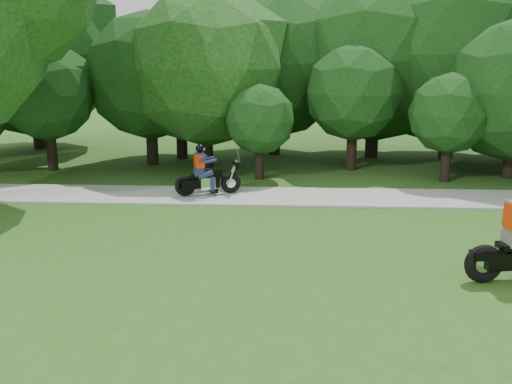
{
  "coord_description": "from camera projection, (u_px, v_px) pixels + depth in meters",
  "views": [
    {
      "loc": [
        -1.08,
        -8.6,
        4.22
      ],
      "look_at": [
        -1.76,
        4.28,
        1.07
      ],
      "focal_mm": 40.0,
      "sensor_mm": 36.0,
      "label": 1
    }
  ],
  "objects": [
    {
      "name": "walkway",
      "position": [
        321.0,
        197.0,
        17.04
      ],
      "size": [
        60.0,
        2.2,
        0.06
      ],
      "primitive_type": "cube",
      "color": "#979792",
      "rests_on": "ground"
    },
    {
      "name": "tree_line",
      "position": [
        354.0,
        67.0,
        22.31
      ],
      "size": [
        38.74,
        11.61,
        7.82
      ],
      "color": "black",
      "rests_on": "ground"
    },
    {
      "name": "touring_motorcycle",
      "position": [
        204.0,
        177.0,
        17.05
      ],
      "size": [
        1.98,
        1.07,
        1.55
      ],
      "rotation": [
        0.0,
        0.0,
        0.33
      ],
      "color": "black",
      "rests_on": "walkway"
    },
    {
      "name": "ground",
      "position": [
        350.0,
        319.0,
        9.29
      ],
      "size": [
        100.0,
        100.0,
        0.0
      ],
      "primitive_type": "plane",
      "color": "#325317",
      "rests_on": "ground"
    }
  ]
}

